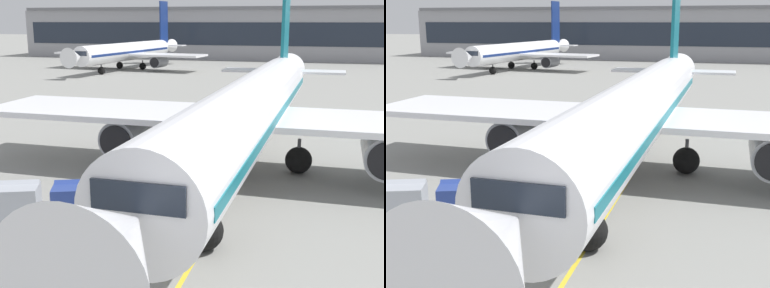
# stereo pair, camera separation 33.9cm
# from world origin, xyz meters

# --- Properties ---
(ground_plane) EXTENTS (600.00, 600.00, 0.00)m
(ground_plane) POSITION_xyz_m (0.00, 0.00, 0.00)
(ground_plane) COLOR gray
(parked_airplane) EXTENTS (34.43, 44.60, 15.25)m
(parked_airplane) POSITION_xyz_m (5.05, 13.84, 4.01)
(parked_airplane) COLOR white
(parked_airplane) RESTS_ON ground
(belt_loader) EXTENTS (5.37, 3.77, 2.61)m
(belt_loader) POSITION_xyz_m (1.10, 6.71, 0.81)
(belt_loader) COLOR silver
(belt_loader) RESTS_ON ground
(baggage_cart_lead) EXTENTS (2.82, 2.23, 1.91)m
(baggage_cart_lead) POSITION_xyz_m (-1.70, 4.00, 1.00)
(baggage_cart_lead) COLOR #515156
(baggage_cart_lead) RESTS_ON ground
(baggage_cart_second) EXTENTS (2.82, 2.23, 1.91)m
(baggage_cart_second) POSITION_xyz_m (-4.17, 3.24, 1.00)
(baggage_cart_second) COLOR #515156
(baggage_cart_second) RESTS_ON ground
(ground_crew_by_loader) EXTENTS (0.54, 0.36, 1.74)m
(ground_crew_by_loader) POSITION_xyz_m (1.98, 5.39, 1.00)
(ground_crew_by_loader) COLOR #333847
(ground_crew_by_loader) RESTS_ON ground
(ground_crew_by_carts) EXTENTS (0.53, 0.38, 1.74)m
(ground_crew_by_carts) POSITION_xyz_m (-0.50, 4.57, 1.00)
(ground_crew_by_carts) COLOR #333847
(ground_crew_by_carts) RESTS_ON ground
(ground_crew_marshaller) EXTENTS (0.28, 0.57, 1.74)m
(ground_crew_marshaller) POSITION_xyz_m (-0.81, 6.96, 1.00)
(ground_crew_marshaller) COLOR black
(ground_crew_marshaller) RESTS_ON ground
(safety_cone_engine_keepout) EXTENTS (0.67, 0.67, 0.75)m
(safety_cone_engine_keepout) POSITION_xyz_m (-2.46, 12.01, 0.36)
(safety_cone_engine_keepout) COLOR black
(safety_cone_engine_keepout) RESTS_ON ground
(apron_guidance_line_lead_in) EXTENTS (0.20, 110.00, 0.01)m
(apron_guidance_line_lead_in) POSITION_xyz_m (4.80, 13.05, 0.00)
(apron_guidance_line_lead_in) COLOR yellow
(apron_guidance_line_lead_in) RESTS_ON ground
(terminal_building) EXTENTS (136.56, 17.05, 12.53)m
(terminal_building) POSITION_xyz_m (-0.56, 111.69, 6.21)
(terminal_building) COLOR #939399
(terminal_building) RESTS_ON ground
(distant_airplane) EXTENTS (30.97, 39.59, 13.37)m
(distant_airplane) POSITION_xyz_m (-28.50, 75.72, 3.41)
(distant_airplane) COLOR white
(distant_airplane) RESTS_ON ground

